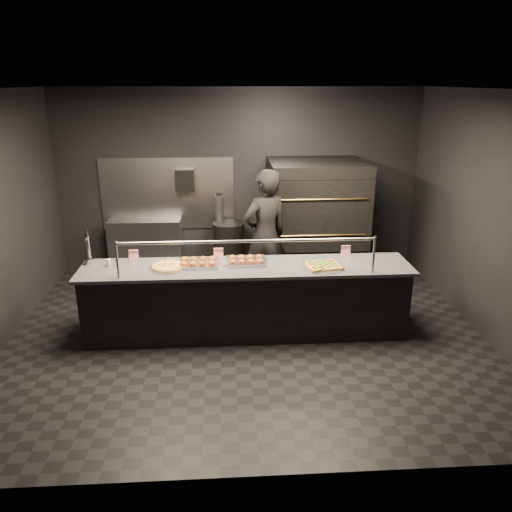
# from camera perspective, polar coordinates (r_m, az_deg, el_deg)

# --- Properties ---
(room) EXTENTS (6.04, 6.00, 3.00)m
(room) POSITION_cam_1_polar(r_m,az_deg,el_deg) (6.04, -1.38, 4.12)
(room) COLOR black
(room) RESTS_ON ground
(service_counter) EXTENTS (4.10, 0.78, 1.37)m
(service_counter) POSITION_cam_1_polar(r_m,az_deg,el_deg) (6.35, -1.08, -5.01)
(service_counter) COLOR black
(service_counter) RESTS_ON ground
(pizza_oven) EXTENTS (1.50, 1.23, 1.91)m
(pizza_oven) POSITION_cam_1_polar(r_m,az_deg,el_deg) (8.09, 6.82, 4.09)
(pizza_oven) COLOR black
(pizza_oven) RESTS_ON ground
(prep_shelf) EXTENTS (1.20, 0.35, 0.90)m
(prep_shelf) POSITION_cam_1_polar(r_m,az_deg,el_deg) (8.62, -12.48, 1.14)
(prep_shelf) COLOR #99999E
(prep_shelf) RESTS_ON ground
(towel_dispenser) EXTENTS (0.30, 0.20, 0.35)m
(towel_dispenser) POSITION_cam_1_polar(r_m,az_deg,el_deg) (8.33, -8.15, 8.60)
(towel_dispenser) COLOR black
(towel_dispenser) RESTS_ON room
(fire_extinguisher) EXTENTS (0.14, 0.14, 0.51)m
(fire_extinguisher) POSITION_cam_1_polar(r_m,az_deg,el_deg) (8.42, -4.24, 5.44)
(fire_extinguisher) COLOR #B2B2B7
(fire_extinguisher) RESTS_ON room
(beer_tap) EXTENTS (0.13, 0.18, 0.49)m
(beer_tap) POSITION_cam_1_polar(r_m,az_deg,el_deg) (6.54, -18.54, 0.28)
(beer_tap) COLOR silver
(beer_tap) RESTS_ON service_counter
(round_pizza) EXTENTS (0.48, 0.48, 0.03)m
(round_pizza) POSITION_cam_1_polar(r_m,az_deg,el_deg) (6.21, -9.90, -1.17)
(round_pizza) COLOR silver
(round_pizza) RESTS_ON service_counter
(slider_tray_a) EXTENTS (0.57, 0.46, 0.08)m
(slider_tray_a) POSITION_cam_1_polar(r_m,az_deg,el_deg) (6.24, -6.65, -0.74)
(slider_tray_a) COLOR silver
(slider_tray_a) RESTS_ON service_counter
(slider_tray_b) EXTENTS (0.56, 0.46, 0.08)m
(slider_tray_b) POSITION_cam_1_polar(r_m,az_deg,el_deg) (6.27, -1.16, -0.52)
(slider_tray_b) COLOR silver
(slider_tray_b) RESTS_ON service_counter
(square_pizza) EXTENTS (0.51, 0.51, 0.05)m
(square_pizza) POSITION_cam_1_polar(r_m,az_deg,el_deg) (6.19, 7.70, -1.09)
(square_pizza) COLOR silver
(square_pizza) RESTS_ON service_counter
(condiment_jar) EXTENTS (0.14, 0.05, 0.09)m
(condiment_jar) POSITION_cam_1_polar(r_m,az_deg,el_deg) (6.41, -16.25, -0.76)
(condiment_jar) COLOR silver
(condiment_jar) RESTS_ON service_counter
(tent_cards) EXTENTS (2.85, 0.04, 0.15)m
(tent_cards) POSITION_cam_1_polar(r_m,az_deg,el_deg) (6.41, -2.58, 0.32)
(tent_cards) COLOR white
(tent_cards) RESTS_ON service_counter
(trash_bin) EXTENTS (0.53, 0.53, 0.88)m
(trash_bin) POSITION_cam_1_polar(r_m,az_deg,el_deg) (8.35, -3.12, 0.90)
(trash_bin) COLOR black
(trash_bin) RESTS_ON ground
(worker) EXTENTS (0.84, 0.74, 1.93)m
(worker) POSITION_cam_1_polar(r_m,az_deg,el_deg) (7.22, 1.06, 2.32)
(worker) COLOR black
(worker) RESTS_ON ground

